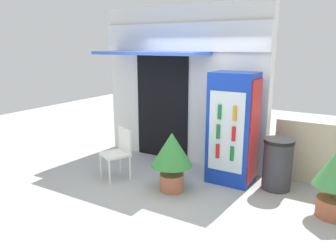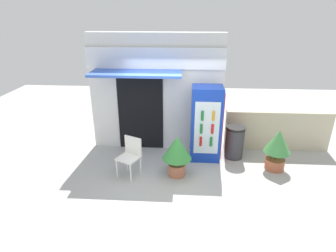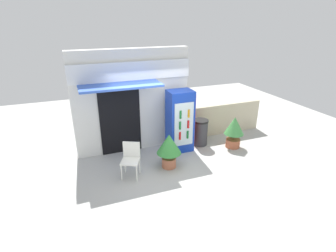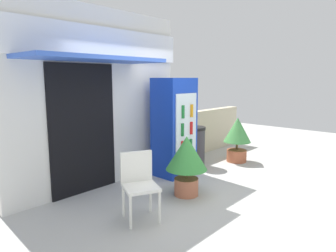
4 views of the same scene
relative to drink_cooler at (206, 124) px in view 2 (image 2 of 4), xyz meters
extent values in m
plane|color=#B2B2AD|center=(-0.80, -0.90, -0.96)|extent=(16.00, 16.00, 0.00)
cube|color=silver|center=(-1.31, 0.64, 0.59)|extent=(3.50, 0.28, 3.10)
cube|color=white|center=(-1.31, 0.47, 1.53)|extent=(3.50, 0.08, 0.52)
cube|color=blue|center=(-1.73, 0.07, 1.24)|extent=(2.20, 0.86, 0.06)
cube|color=black|center=(-1.73, 0.49, 0.12)|extent=(1.21, 0.03, 2.15)
cube|color=#1438B2|center=(-0.01, 0.01, 0.00)|extent=(0.75, 0.58, 1.92)
cube|color=silver|center=(-0.01, -0.30, 0.00)|extent=(0.60, 0.02, 1.34)
cube|color=red|center=(0.38, 0.01, 0.00)|extent=(0.02, 0.52, 1.72)
cylinder|color=red|center=(-0.14, -0.31, -0.34)|extent=(0.06, 0.06, 0.24)
cylinder|color=#196B2D|center=(0.12, -0.31, -0.34)|extent=(0.06, 0.06, 0.24)
cylinder|color=#196B2D|center=(-0.14, -0.31, 0.00)|extent=(0.06, 0.06, 0.24)
cylinder|color=red|center=(0.13, -0.31, 0.00)|extent=(0.06, 0.06, 0.24)
cylinder|color=#196B2D|center=(-0.13, -0.31, 0.34)|extent=(0.06, 0.06, 0.24)
cylinder|color=orange|center=(0.13, -0.31, 0.34)|extent=(0.06, 0.06, 0.24)
cylinder|color=white|center=(-2.07, -1.06, -0.74)|extent=(0.04, 0.04, 0.45)
cylinder|color=white|center=(-1.72, -1.23, -0.74)|extent=(0.04, 0.04, 0.45)
cylinder|color=white|center=(-1.90, -0.71, -0.74)|extent=(0.04, 0.04, 0.45)
cylinder|color=white|center=(-1.55, -0.88, -0.74)|extent=(0.04, 0.04, 0.45)
cube|color=white|center=(-1.81, -0.97, -0.49)|extent=(0.60, 0.60, 0.04)
cube|color=white|center=(-1.72, -0.79, -0.26)|extent=(0.42, 0.23, 0.43)
cylinder|color=#BC6B4C|center=(-0.70, -0.87, -0.82)|extent=(0.40, 0.40, 0.28)
cylinder|color=brown|center=(-0.70, -0.87, -0.60)|extent=(0.05, 0.05, 0.15)
cone|color=#388C3D|center=(-0.70, -0.87, -0.24)|extent=(0.68, 0.68, 0.55)
cylinder|color=#AD5B3D|center=(1.67, -0.45, -0.82)|extent=(0.45, 0.45, 0.27)
cylinder|color=brown|center=(1.67, -0.45, -0.59)|extent=(0.05, 0.05, 0.19)
cone|color=#47994C|center=(1.67, -0.45, -0.22)|extent=(0.62, 0.62, 0.56)
cylinder|color=#38383D|center=(0.76, 0.09, -0.56)|extent=(0.47, 0.47, 0.80)
cylinder|color=black|center=(0.76, 0.09, -0.13)|extent=(0.49, 0.49, 0.06)
cube|color=beige|center=(2.00, 0.67, -0.41)|extent=(2.81, 0.22, 1.09)
camera|label=1|loc=(1.84, -5.23, 1.39)|focal=35.14mm
camera|label=2|loc=(-0.55, -6.49, 2.65)|focal=29.74mm
camera|label=3|loc=(-3.03, -6.85, 2.93)|focal=28.17mm
camera|label=4|loc=(-4.44, -3.84, 0.96)|focal=32.33mm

